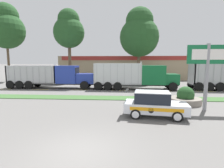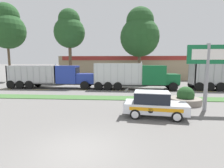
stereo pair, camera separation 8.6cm
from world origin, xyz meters
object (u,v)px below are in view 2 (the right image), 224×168
(dump_truck_lead, at_px, (144,77))
(dump_truck_mid, at_px, (60,77))
(rally_car, at_px, (154,104))
(stone_planter, at_px, (185,98))
(store_sign_post, at_px, (207,63))

(dump_truck_lead, xyz_separation_m, dump_truck_mid, (-11.76, 0.21, -0.09))
(rally_car, relative_size, stone_planter, 1.62)
(dump_truck_lead, relative_size, stone_planter, 4.21)
(dump_truck_lead, bearing_deg, store_sign_post, -70.65)
(dump_truck_mid, bearing_deg, rally_car, -47.60)
(rally_car, bearing_deg, stone_planter, 48.57)
(dump_truck_mid, bearing_deg, store_sign_post, -34.30)
(dump_truck_lead, height_order, rally_car, dump_truck_lead)
(store_sign_post, bearing_deg, dump_truck_mid, 145.70)
(dump_truck_lead, distance_m, dump_truck_mid, 11.76)
(dump_truck_mid, distance_m, stone_planter, 16.92)
(dump_truck_lead, relative_size, store_sign_post, 2.23)
(store_sign_post, bearing_deg, stone_planter, 111.61)
(dump_truck_lead, bearing_deg, dump_truck_mid, 179.00)
(dump_truck_lead, relative_size, dump_truck_mid, 0.92)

